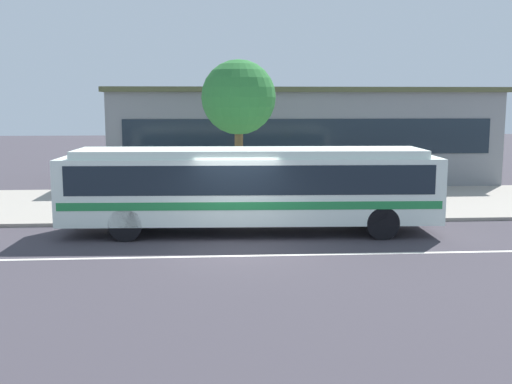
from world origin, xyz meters
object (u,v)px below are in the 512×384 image
Objects in this scene: street_tree_near_stop at (239,98)px; bus_stop_sign at (335,173)px; transit_bus at (251,184)px; pedestrian_waiting_near_sign at (150,186)px.

bus_stop_sign is at bearing -41.16° from street_tree_near_stop.
transit_bus is 3.48m from bus_stop_sign.
street_tree_near_stop reaches higher than bus_stop_sign.
transit_bus is 4.84m from pedestrian_waiting_near_sign.
transit_bus is at bearing -43.26° from pedestrian_waiting_near_sign.
transit_bus reaches higher than pedestrian_waiting_near_sign.
street_tree_near_stop is at bearing 92.31° from transit_bus.
pedestrian_waiting_near_sign is 0.67× the size of bus_stop_sign.
street_tree_near_stop is (3.32, 1.21, 3.19)m from pedestrian_waiting_near_sign.
bus_stop_sign is 0.44× the size of street_tree_near_stop.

